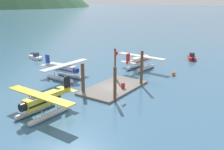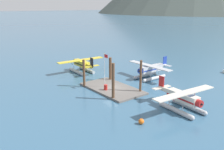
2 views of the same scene
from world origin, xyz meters
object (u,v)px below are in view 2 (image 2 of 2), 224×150
(fuel_drum, at_px, (106,87))
(mooring_buoy, at_px, (141,121))
(seaplane_silver_bow_centre, at_px, (150,71))
(seaplane_cream_stbd_fwd, at_px, (183,100))
(seaplane_yellow_port_fwd, at_px, (82,65))
(flagpole, at_px, (105,66))

(fuel_drum, xyz_separation_m, mooring_buoy, (11.95, -3.49, -0.39))
(fuel_drum, xyz_separation_m, seaplane_silver_bow_centre, (-0.85, 11.39, 0.84))
(seaplane_silver_bow_centre, bearing_deg, seaplane_cream_stbd_fwd, -29.90)
(mooring_buoy, bearing_deg, seaplane_cream_stbd_fwd, 85.79)
(seaplane_cream_stbd_fwd, bearing_deg, seaplane_yellow_port_fwd, -178.89)
(mooring_buoy, bearing_deg, seaplane_yellow_port_fwd, 164.93)
(fuel_drum, bearing_deg, seaplane_silver_bow_centre, 94.29)
(seaplane_yellow_port_fwd, relative_size, seaplane_cream_stbd_fwd, 1.00)
(flagpole, relative_size, seaplane_yellow_port_fwd, 0.57)
(flagpole, xyz_separation_m, seaplane_cream_stbd_fwd, (13.67, 2.97, -2.41))
(mooring_buoy, xyz_separation_m, seaplane_silver_bow_centre, (-12.80, 14.88, 1.23))
(flagpole, bearing_deg, seaplane_yellow_port_fwd, 168.19)
(seaplane_silver_bow_centre, xyz_separation_m, seaplane_yellow_port_fwd, (-12.16, -8.16, 0.00))
(seaplane_silver_bow_centre, relative_size, seaplane_yellow_port_fwd, 1.00)
(fuel_drum, bearing_deg, mooring_buoy, -16.29)
(seaplane_yellow_port_fwd, bearing_deg, fuel_drum, -13.95)
(flagpole, distance_m, seaplane_cream_stbd_fwd, 14.19)
(seaplane_cream_stbd_fwd, bearing_deg, mooring_buoy, -94.21)
(seaplane_silver_bow_centre, xyz_separation_m, seaplane_cream_stbd_fwd, (13.34, -7.67, 0.00))
(seaplane_silver_bow_centre, bearing_deg, mooring_buoy, -49.29)
(mooring_buoy, distance_m, seaplane_yellow_port_fwd, 25.88)
(seaplane_yellow_port_fwd, bearing_deg, mooring_buoy, -15.07)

